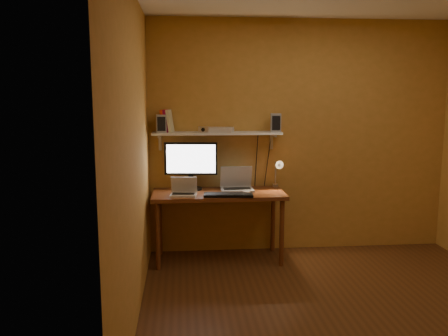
{
  "coord_description": "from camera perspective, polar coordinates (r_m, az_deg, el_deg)",
  "views": [
    {
      "loc": [
        -1.33,
        -3.64,
        1.8
      ],
      "look_at": [
        -0.9,
        1.18,
        1.03
      ],
      "focal_mm": 38.0,
      "sensor_mm": 36.0,
      "label": 1
    }
  ],
  "objects": [
    {
      "name": "netbook",
      "position": [
        4.91,
        -4.86,
        -2.66
      ],
      "size": [
        0.29,
        0.22,
        0.19
      ],
      "rotation": [
        0.0,
        0.0,
        -0.12
      ],
      "color": "silver",
      "rests_on": "desk"
    },
    {
      "name": "speaker_left",
      "position": [
        5.11,
        -7.54,
        5.32
      ],
      "size": [
        0.11,
        0.11,
        0.19
      ],
      "primitive_type": "cube",
      "rotation": [
        0.0,
        0.0,
        0.03
      ],
      "color": "#999BA2",
      "rests_on": "wall_shelf"
    },
    {
      "name": "router",
      "position": [
        5.13,
        -0.6,
        4.62
      ],
      "size": [
        0.34,
        0.27,
        0.05
      ],
      "primitive_type": "cube",
      "rotation": [
        0.0,
        0.0,
        -0.24
      ],
      "color": "silver",
      "rests_on": "wall_shelf"
    },
    {
      "name": "laptop",
      "position": [
        5.16,
        1.53,
        -1.89
      ],
      "size": [
        0.35,
        0.26,
        0.25
      ],
      "rotation": [
        0.0,
        0.0,
        0.02
      ],
      "color": "#999BA2",
      "rests_on": "desk"
    },
    {
      "name": "monitor",
      "position": [
        5.15,
        -4.01,
        0.57
      ],
      "size": [
        0.57,
        0.26,
        0.52
      ],
      "rotation": [
        0.0,
        0.0,
        -0.09
      ],
      "color": "black",
      "rests_on": "desk"
    },
    {
      "name": "books",
      "position": [
        5.15,
        -6.91,
        5.64
      ],
      "size": [
        0.15,
        0.17,
        0.24
      ],
      "color": "red",
      "rests_on": "wall_shelf"
    },
    {
      "name": "desk_lamp",
      "position": [
        5.22,
        6.47,
        -0.24
      ],
      "size": [
        0.09,
        0.23,
        0.38
      ],
      "color": "silver",
      "rests_on": "desk"
    },
    {
      "name": "mouse",
      "position": [
        4.93,
        2.73,
        -3.01
      ],
      "size": [
        0.11,
        0.09,
        0.04
      ],
      "primitive_type": "ellipsoid",
      "rotation": [
        0.0,
        0.0,
        -0.25
      ],
      "color": "silver",
      "rests_on": "desk"
    },
    {
      "name": "desk",
      "position": [
        5.06,
        -0.66,
        -3.87
      ],
      "size": [
        1.4,
        0.6,
        0.75
      ],
      "color": "brown",
      "rests_on": "ground"
    },
    {
      "name": "speaker_right",
      "position": [
        5.21,
        6.24,
        5.44
      ],
      "size": [
        0.12,
        0.12,
        0.2
      ],
      "primitive_type": "cube",
      "rotation": [
        0.0,
        0.0,
        -0.11
      ],
      "color": "#999BA2",
      "rests_on": "wall_shelf"
    },
    {
      "name": "room",
      "position": [
        3.91,
        14.86,
        1.42
      ],
      "size": [
        3.44,
        3.24,
        2.64
      ],
      "color": "#552E15",
      "rests_on": "ground"
    },
    {
      "name": "keyboard",
      "position": [
        4.85,
        0.53,
        -3.26
      ],
      "size": [
        0.52,
        0.21,
        0.03
      ],
      "primitive_type": "cube",
      "rotation": [
        0.0,
        0.0,
        -0.09
      ],
      "color": "black",
      "rests_on": "desk"
    },
    {
      "name": "wall_shelf",
      "position": [
        5.15,
        -0.84,
        4.17
      ],
      "size": [
        1.4,
        0.25,
        0.21
      ],
      "color": "silver",
      "rests_on": "room"
    },
    {
      "name": "shelf_camera",
      "position": [
        5.07,
        -2.5,
        4.65
      ],
      "size": [
        0.11,
        0.06,
        0.07
      ],
      "color": "silver",
      "rests_on": "wall_shelf"
    }
  ]
}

